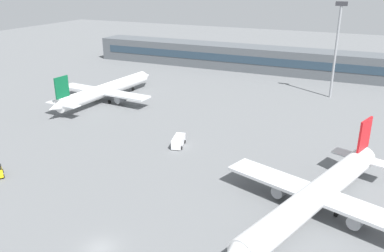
{
  "coord_description": "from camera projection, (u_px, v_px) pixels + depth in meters",
  "views": [
    {
      "loc": [
        29.63,
        -34.89,
        34.02
      ],
      "look_at": [
        -4.89,
        40.0,
        3.0
      ],
      "focal_mm": 37.33,
      "sensor_mm": 36.0,
      "label": 1
    }
  ],
  "objects": [
    {
      "name": "airplane_mid",
      "position": [
        107.0,
        90.0,
        115.46
      ],
      "size": [
        29.92,
        42.8,
        10.57
      ],
      "color": "silver",
      "rests_on": "ground_plane"
    },
    {
      "name": "ground_plane",
      "position": [
        212.0,
        142.0,
        87.25
      ],
      "size": [
        400.0,
        400.0,
        0.0
      ],
      "primitive_type": "plane",
      "color": "slate"
    },
    {
      "name": "terminal_building",
      "position": [
        286.0,
        61.0,
        147.82
      ],
      "size": [
        157.11,
        12.13,
        9.0
      ],
      "color": "#4C5156",
      "rests_on": "ground_plane"
    },
    {
      "name": "service_van_white",
      "position": [
        178.0,
        141.0,
        84.83
      ],
      "size": [
        3.25,
        5.53,
        2.08
      ],
      "color": "white",
      "rests_on": "ground_plane"
    },
    {
      "name": "floodlight_tower_west",
      "position": [
        337.0,
        44.0,
        114.19
      ],
      "size": [
        3.2,
        0.8,
        27.5
      ],
      "color": "gray",
      "rests_on": "ground_plane"
    },
    {
      "name": "airplane_near",
      "position": [
        314.0,
        197.0,
        59.18
      ],
      "size": [
        30.96,
        43.37,
        11.05
      ],
      "color": "silver",
      "rests_on": "ground_plane"
    }
  ]
}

